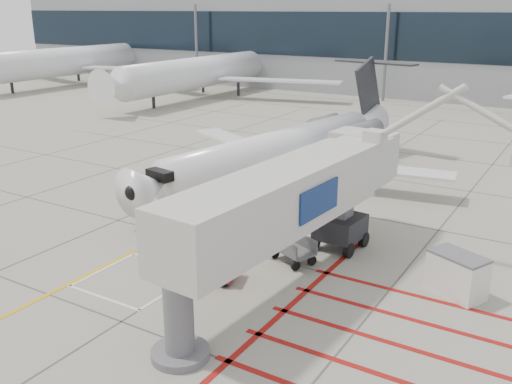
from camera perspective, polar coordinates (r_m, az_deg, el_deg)
The scene contains 10 objects.
ground_plane at distance 25.75m, azimuth -7.06°, elevation -8.85°, with size 260.00×260.00×0.00m, color #9F9C89.
regional_jet at distance 37.03m, azimuth 0.24°, elevation 5.87°, with size 22.92×28.91×7.58m, color white, non-canonical shape.
jet_bridge at distance 23.42m, azimuth 2.28°, elevation -2.02°, with size 8.42×17.78×7.11m, color beige, non-canonical shape.
pushback_tug at distance 25.56m, azimuth -4.69°, elevation -7.33°, with size 2.25×1.41×1.31m, color #A40F1F, non-canonical shape.
baggage_cart at distance 27.18m, azimuth 3.75°, elevation -5.72°, with size 2.05×1.30×1.30m, color #505055, non-canonical shape.
ground_power_unit at distance 25.51m, azimuth 19.45°, elevation -7.80°, with size 2.30×1.34×1.82m, color white, non-canonical shape.
cone_nose at distance 30.16m, azimuth -7.95°, elevation -4.19°, with size 0.39×0.39×0.54m, color #FF5E0D.
cone_side at distance 31.33m, azimuth -2.12°, elevation -3.18°, with size 0.36×0.36×0.51m, color orange.
bg_aircraft_a at distance 95.91m, azimuth -17.31°, elevation 14.13°, with size 38.45×42.72×12.82m, color silver, non-canonical shape.
bg_aircraft_b at distance 78.89m, azimuth -4.51°, elevation 13.89°, with size 36.01×40.01×12.00m, color silver, non-canonical shape.
Camera 1 is at (14.55, -17.82, 11.56)m, focal length 40.00 mm.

